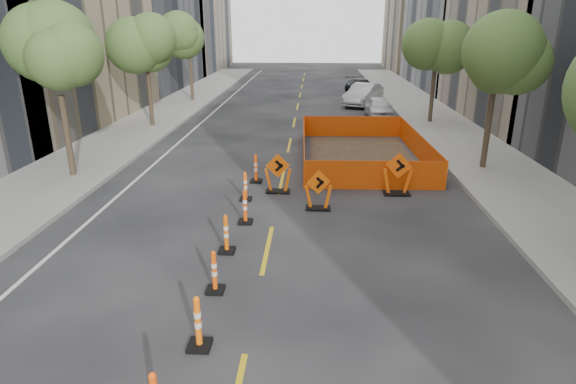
# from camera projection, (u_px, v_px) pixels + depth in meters

# --- Properties ---
(ground_plane) EXTENTS (140.00, 140.00, 0.00)m
(ground_plane) POSITION_uv_depth(u_px,v_px,m) (248.00, 338.00, 9.53)
(ground_plane) COLOR black
(sidewalk_left) EXTENTS (4.00, 90.00, 0.15)m
(sidewalk_left) POSITION_uv_depth(u_px,v_px,m) (82.00, 162.00, 21.26)
(sidewalk_left) COLOR gray
(sidewalk_left) RESTS_ON ground
(sidewalk_right) EXTENTS (4.00, 90.00, 0.15)m
(sidewalk_right) POSITION_uv_depth(u_px,v_px,m) (497.00, 169.00, 20.35)
(sidewalk_right) COLOR gray
(sidewalk_right) RESTS_ON ground
(bld_left_d) EXTENTS (12.00, 16.00, 14.00)m
(bld_left_d) POSITION_uv_depth(u_px,v_px,m) (121.00, 11.00, 44.99)
(bld_left_d) COLOR #4C4C51
(bld_left_d) RESTS_ON ground
(bld_right_e) EXTENTS (12.00, 14.00, 16.00)m
(bld_right_e) POSITION_uv_depth(u_px,v_px,m) (440.00, 6.00, 61.21)
(bld_right_e) COLOR tan
(bld_right_e) RESTS_ON ground
(tree_l_b) EXTENTS (2.80, 2.80, 5.95)m
(tree_l_b) POSITION_uv_depth(u_px,v_px,m) (56.00, 62.00, 17.87)
(tree_l_b) COLOR #382B1E
(tree_l_b) RESTS_ON ground
(tree_l_c) EXTENTS (2.80, 2.80, 5.95)m
(tree_l_c) POSITION_uv_depth(u_px,v_px,m) (145.00, 49.00, 27.29)
(tree_l_c) COLOR #382B1E
(tree_l_c) RESTS_ON ground
(tree_l_d) EXTENTS (2.80, 2.80, 5.95)m
(tree_l_d) POSITION_uv_depth(u_px,v_px,m) (189.00, 42.00, 36.71)
(tree_l_d) COLOR #382B1E
(tree_l_d) RESTS_ON ground
(tree_r_b) EXTENTS (2.80, 2.80, 5.95)m
(tree_r_b) POSITION_uv_depth(u_px,v_px,m) (497.00, 60.00, 18.90)
(tree_r_b) COLOR #382B1E
(tree_r_b) RESTS_ON ground
(tree_r_c) EXTENTS (2.80, 2.80, 5.95)m
(tree_r_c) POSITION_uv_depth(u_px,v_px,m) (437.00, 48.00, 28.32)
(tree_r_c) COLOR #382B1E
(tree_r_c) RESTS_ON ground
(channelizer_2) EXTENTS (0.44, 0.44, 1.12)m
(channelizer_2) POSITION_uv_depth(u_px,v_px,m) (198.00, 322.00, 9.07)
(channelizer_2) COLOR orange
(channelizer_2) RESTS_ON ground
(channelizer_3) EXTENTS (0.41, 0.41, 1.04)m
(channelizer_3) POSITION_uv_depth(u_px,v_px,m) (214.00, 272.00, 11.01)
(channelizer_3) COLOR #F4500A
(channelizer_3) RESTS_ON ground
(channelizer_4) EXTENTS (0.43, 0.43, 1.10)m
(channelizer_4) POSITION_uv_depth(u_px,v_px,m) (226.00, 234.00, 12.92)
(channelizer_4) COLOR #DB5A09
(channelizer_4) RESTS_ON ground
(channelizer_5) EXTENTS (0.43, 0.43, 1.10)m
(channelizer_5) POSITION_uv_depth(u_px,v_px,m) (245.00, 206.00, 14.83)
(channelizer_5) COLOR #DB4909
(channelizer_5) RESTS_ON ground
(channelizer_6) EXTENTS (0.41, 0.41, 1.04)m
(channelizer_6) POSITION_uv_depth(u_px,v_px,m) (245.00, 186.00, 16.78)
(channelizer_6) COLOR #FF5F0A
(channelizer_6) RESTS_ON ground
(channelizer_7) EXTENTS (0.44, 0.44, 1.12)m
(channelizer_7) POSITION_uv_depth(u_px,v_px,m) (256.00, 168.00, 18.68)
(channelizer_7) COLOR #FF500A
(channelizer_7) RESTS_ON ground
(chevron_sign_left) EXTENTS (1.08, 0.77, 1.48)m
(chevron_sign_left) POSITION_uv_depth(u_px,v_px,m) (278.00, 173.00, 17.49)
(chevron_sign_left) COLOR #EB5A09
(chevron_sign_left) RESTS_ON ground
(chevron_sign_center) EXTENTS (1.05, 0.83, 1.37)m
(chevron_sign_center) POSITION_uv_depth(u_px,v_px,m) (318.00, 190.00, 15.90)
(chevron_sign_center) COLOR #FA5F0A
(chevron_sign_center) RESTS_ON ground
(chevron_sign_right) EXTENTS (1.21, 0.96, 1.58)m
(chevron_sign_right) POSITION_uv_depth(u_px,v_px,m) (398.00, 174.00, 17.24)
(chevron_sign_right) COLOR #DB4B09
(chevron_sign_right) RESTS_ON ground
(safety_fence) EXTENTS (5.47, 9.07, 1.12)m
(safety_fence) POSITION_uv_depth(u_px,v_px,m) (361.00, 146.00, 22.06)
(safety_fence) COLOR #F64F0C
(safety_fence) RESTS_ON ground
(parked_car_near) EXTENTS (1.70, 3.95, 1.33)m
(parked_car_near) POSITION_uv_depth(u_px,v_px,m) (379.00, 107.00, 31.56)
(parked_car_near) COLOR silver
(parked_car_near) RESTS_ON ground
(parked_car_mid) EXTENTS (3.56, 5.13, 1.60)m
(parked_car_mid) POSITION_uv_depth(u_px,v_px,m) (363.00, 95.00, 36.23)
(parked_car_mid) COLOR #B7B5BB
(parked_car_mid) RESTS_ON ground
(parked_car_far) EXTENTS (2.73, 5.05, 1.39)m
(parked_car_far) POSITION_uv_depth(u_px,v_px,m) (360.00, 87.00, 41.36)
(parked_car_far) COLOR black
(parked_car_far) RESTS_ON ground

